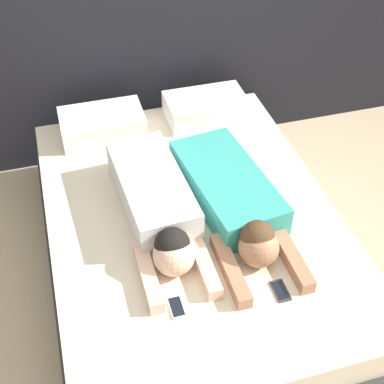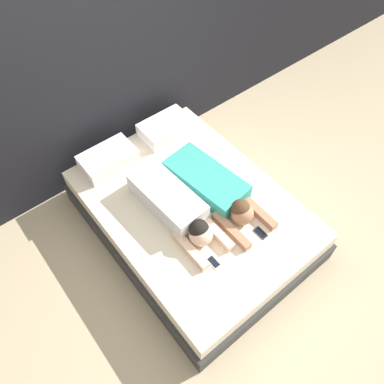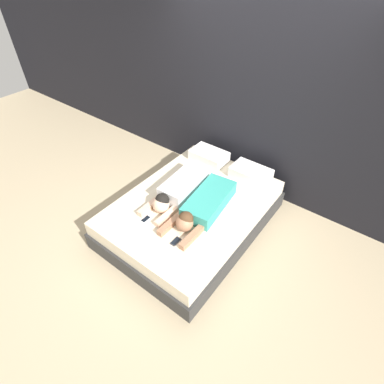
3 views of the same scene
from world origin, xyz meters
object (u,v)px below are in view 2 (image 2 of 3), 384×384
object	(u,v)px
person_right	(215,188)
cell_phone_right	(261,233)
person_left	(175,207)
cell_phone_left	(214,262)
pillow_head_right	(166,128)
bed	(192,215)
pillow_head_left	(108,159)

from	to	relation	value
person_right	cell_phone_right	size ratio (longest dim) A/B	9.17
person_left	cell_phone_left	distance (m)	0.57
person_left	cell_phone_left	size ratio (longest dim) A/B	8.62
pillow_head_right	person_left	xyz separation A→B (m)	(-0.53, -0.86, 0.03)
bed	person_left	distance (m)	0.37
pillow_head_right	pillow_head_left	bearing A→B (deg)	180.00
bed	person_right	bearing A→B (deg)	-15.54
bed	pillow_head_left	size ratio (longest dim) A/B	4.16
pillow_head_left	cell_phone_left	size ratio (longest dim) A/B	4.17
person_right	cell_phone_right	world-z (taller)	person_right
pillow_head_right	cell_phone_right	world-z (taller)	pillow_head_right
cell_phone_right	cell_phone_left	bearing A→B (deg)	174.81
pillow_head_right	cell_phone_left	world-z (taller)	pillow_head_right
bed	person_right	size ratio (longest dim) A/B	1.89
cell_phone_left	pillow_head_right	bearing A→B (deg)	67.90
bed	pillow_head_right	bearing A→B (deg)	68.20
person_left	person_right	world-z (taller)	person_left
bed	pillow_head_right	distance (m)	0.96
person_right	bed	bearing A→B (deg)	164.46
pillow_head_right	person_right	xyz separation A→B (m)	(-0.13, -0.91, 0.02)
person_right	cell_phone_left	size ratio (longest dim) A/B	9.17
pillow_head_right	person_right	size ratio (longest dim) A/B	0.45
cell_phone_left	cell_phone_right	bearing A→B (deg)	-5.19
pillow_head_left	person_left	size ratio (longest dim) A/B	0.48
pillow_head_left	person_right	xyz separation A→B (m)	(0.55, -0.91, 0.02)
person_left	cell_phone_right	size ratio (longest dim) A/B	8.62
pillow_head_right	cell_phone_right	size ratio (longest dim) A/B	4.17
bed	person_left	bearing A→B (deg)	-177.33
cell_phone_right	person_left	bearing A→B (deg)	125.86
person_left	person_right	xyz separation A→B (m)	(0.40, -0.05, -0.02)
pillow_head_left	person_right	bearing A→B (deg)	-58.75
pillow_head_left	cell_phone_left	distance (m)	1.43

